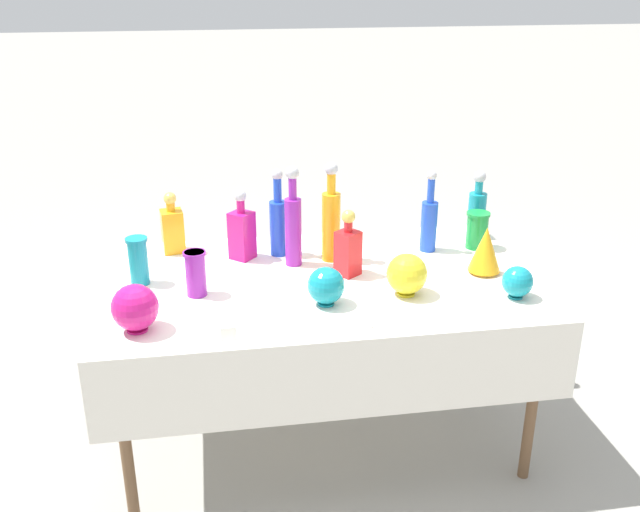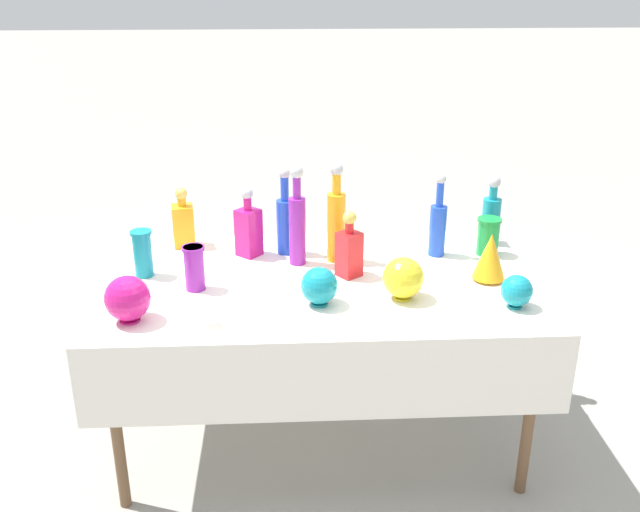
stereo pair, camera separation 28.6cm
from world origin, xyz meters
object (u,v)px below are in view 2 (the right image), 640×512
Objects in this scene: square_decanter_0 at (249,229)px; tall_bottle_4 at (336,221)px; cardboard_box_behind_left at (227,295)px; tall_bottle_0 at (491,216)px; slender_vase_1 at (488,235)px; round_bowl_1 at (517,291)px; tall_bottle_2 at (297,223)px; square_decanter_1 at (349,249)px; slender_vase_2 at (143,252)px; cardboard_box_behind_right at (246,287)px; round_bowl_0 at (403,278)px; slender_vase_0 at (194,267)px; fluted_vase_0 at (490,256)px; tall_bottle_3 at (438,225)px; square_decanter_2 at (183,222)px; round_bowl_3 at (319,286)px; tall_bottle_1 at (285,220)px; round_bowl_2 at (128,298)px.

tall_bottle_4 is at bearing -11.46° from square_decanter_0.
tall_bottle_4 is 1.29m from cardboard_box_behind_left.
tall_bottle_0 is 1.91× the size of slender_vase_1.
tall_bottle_0 is at bearing 83.16° from round_bowl_1.
tall_bottle_2 reaches higher than square_decanter_1.
cardboard_box_behind_right is (0.33, 1.21, -0.74)m from slender_vase_2.
slender_vase_0 is at bearing 171.17° from round_bowl_0.
square_decanter_1 is at bearing 172.62° from fluted_vase_0.
tall_bottle_0 is at bearing 25.62° from tall_bottle_3.
tall_bottle_2 is at bearing 8.83° from slender_vase_2.
square_decanter_1 is at bearing -68.10° from cardboard_box_behind_right.
cardboard_box_behind_right is at bearing 94.93° from square_decanter_0.
tall_bottle_0 reaches higher than square_decanter_2.
square_decanter_0 is 1.10× the size of square_decanter_1.
tall_bottle_2 is at bearing 100.19° from round_bowl_3.
tall_bottle_4 reaches higher than slender_vase_1.
round_bowl_3 is (0.12, -0.52, -0.07)m from tall_bottle_1.
tall_bottle_4 is (0.17, 0.03, -0.00)m from tall_bottle_2.
tall_bottle_4 reaches higher than round_bowl_2.
square_decanter_1 is at bearing -27.29° from square_decanter_2.
tall_bottle_4 is 0.81m from slender_vase_2.
slender_vase_2 is (-1.47, -0.16, 0.02)m from slender_vase_1.
square_decanter_2 is (-0.46, 0.11, -0.04)m from tall_bottle_1.
tall_bottle_3 reaches higher than fluted_vase_0.
round_bowl_0 is 0.30× the size of cardboard_box_behind_left.
tall_bottle_0 reaches higher than round_bowl_3.
slender_vase_2 is (-0.63, -0.10, -0.08)m from tall_bottle_2.
tall_bottle_0 is 1.09m from square_decanter_0.
slender_vase_2 is at bearing 92.34° from round_bowl_2.
square_decanter_2 is 0.49× the size of cardboard_box_behind_left.
square_decanter_1 is at bearing -153.24° from tall_bottle_3.
round_bowl_0 is 1.78m from cardboard_box_behind_right.
round_bowl_3 is (0.70, -0.30, -0.03)m from slender_vase_2.
fluted_vase_0 reaches higher than cardboard_box_behind_right.
round_bowl_2 is 0.31× the size of cardboard_box_behind_left.
tall_bottle_3 is 0.23m from slender_vase_1.
round_bowl_2 is (-0.57, -0.62, -0.06)m from tall_bottle_1.
square_decanter_2 is (-0.71, 0.37, -0.00)m from square_decanter_1.
slender_vase_0 is 0.92× the size of slender_vase_2.
slender_vase_2 reaches higher than slender_vase_0.
tall_bottle_0 reaches higher than fluted_vase_0.
round_bowl_1 is at bearing -48.78° from cardboard_box_behind_left.
round_bowl_2 is (0.02, -0.40, -0.02)m from slender_vase_2.
round_bowl_0 is 1.02m from round_bowl_2.
slender_vase_0 is 1.33m from cardboard_box_behind_left.
tall_bottle_2 is 2.39× the size of slender_vase_0.
cardboard_box_behind_left is (-0.39, 0.91, -0.76)m from tall_bottle_2.
tall_bottle_4 is 2.60× the size of round_bowl_0.
round_bowl_2 reaches higher than round_bowl_3.
square_decanter_1 is at bearing -162.50° from slender_vase_1.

